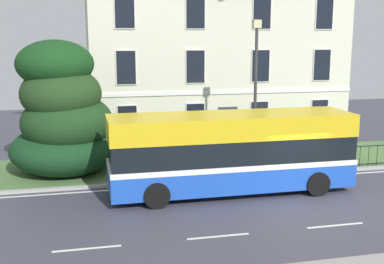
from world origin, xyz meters
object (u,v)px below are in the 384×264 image
object	(u,v)px
georgian_townhouse	(209,40)
street_lamp_post	(256,84)
single_decker_bus	(231,152)
evergreen_tree	(64,119)
litter_bin	(156,164)

from	to	relation	value
georgian_townhouse	street_lamp_post	bearing A→B (deg)	-90.41
georgian_townhouse	single_decker_bus	size ratio (longest dim) A/B	1.56
evergreen_tree	street_lamp_post	world-z (taller)	street_lamp_post
georgian_townhouse	litter_bin	bearing A→B (deg)	-117.38
evergreen_tree	litter_bin	distance (m)	4.57
litter_bin	evergreen_tree	bearing A→B (deg)	158.78
evergreen_tree	single_decker_bus	bearing A→B (deg)	-32.54
georgian_townhouse	litter_bin	distance (m)	11.73
single_decker_bus	litter_bin	distance (m)	3.85
evergreen_tree	litter_bin	world-z (taller)	evergreen_tree
evergreen_tree	street_lamp_post	distance (m)	8.78
georgian_townhouse	single_decker_bus	xyz separation A→B (m)	(-2.19, -11.92, -4.31)
street_lamp_post	georgian_townhouse	bearing A→B (deg)	89.59
georgian_townhouse	evergreen_tree	world-z (taller)	georgian_townhouse
evergreen_tree	georgian_townhouse	bearing A→B (deg)	41.88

